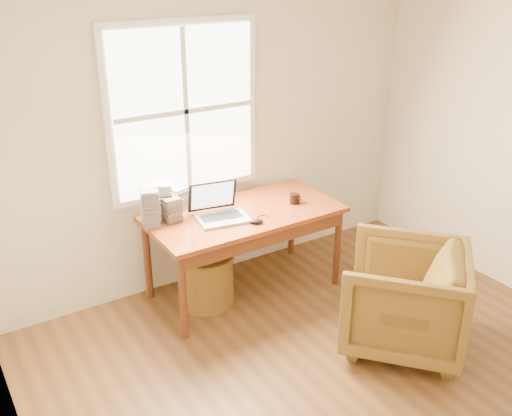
{
  "coord_description": "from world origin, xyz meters",
  "views": [
    {
      "loc": [
        -2.21,
        -1.87,
        2.67
      ],
      "look_at": [
        0.02,
        1.65,
        0.83
      ],
      "focal_mm": 40.0,
      "sensor_mm": 36.0,
      "label": 1
    }
  ],
  "objects_px": {
    "desk": "(244,214)",
    "coffee_mug": "(294,199)",
    "laptop": "(223,203)",
    "cd_stack_a": "(163,201)",
    "armchair": "(404,297)",
    "wicker_stool": "(207,279)"
  },
  "relations": [
    {
      "from": "desk",
      "to": "wicker_stool",
      "type": "distance_m",
      "value": 0.63
    },
    {
      "from": "cd_stack_a",
      "to": "coffee_mug",
      "type": "bearing_deg",
      "value": -17.33
    },
    {
      "from": "desk",
      "to": "armchair",
      "type": "relative_size",
      "value": 1.86
    },
    {
      "from": "desk",
      "to": "coffee_mug",
      "type": "relative_size",
      "value": 18.18
    },
    {
      "from": "cd_stack_a",
      "to": "laptop",
      "type": "bearing_deg",
      "value": -38.53
    },
    {
      "from": "desk",
      "to": "wicker_stool",
      "type": "height_order",
      "value": "desk"
    },
    {
      "from": "laptop",
      "to": "cd_stack_a",
      "type": "distance_m",
      "value": 0.48
    },
    {
      "from": "desk",
      "to": "cd_stack_a",
      "type": "bearing_deg",
      "value": 157.61
    },
    {
      "from": "armchair",
      "to": "laptop",
      "type": "bearing_deg",
      "value": -96.47
    },
    {
      "from": "wicker_stool",
      "to": "coffee_mug",
      "type": "distance_m",
      "value": 1.0
    },
    {
      "from": "armchair",
      "to": "coffee_mug",
      "type": "bearing_deg",
      "value": -123.72
    },
    {
      "from": "wicker_stool",
      "to": "desk",
      "type": "bearing_deg",
      "value": 0.0
    },
    {
      "from": "laptop",
      "to": "coffee_mug",
      "type": "bearing_deg",
      "value": 7.91
    },
    {
      "from": "desk",
      "to": "armchair",
      "type": "distance_m",
      "value": 1.43
    },
    {
      "from": "armchair",
      "to": "wicker_stool",
      "type": "relative_size",
      "value": 1.94
    },
    {
      "from": "laptop",
      "to": "coffee_mug",
      "type": "height_order",
      "value": "laptop"
    },
    {
      "from": "laptop",
      "to": "cd_stack_a",
      "type": "xyz_separation_m",
      "value": [
        -0.38,
        0.3,
        -0.01
      ]
    },
    {
      "from": "armchair",
      "to": "coffee_mug",
      "type": "relative_size",
      "value": 9.77
    },
    {
      "from": "armchair",
      "to": "laptop",
      "type": "height_order",
      "value": "laptop"
    },
    {
      "from": "laptop",
      "to": "coffee_mug",
      "type": "xyz_separation_m",
      "value": [
        0.68,
        -0.03,
        -0.11
      ]
    },
    {
      "from": "desk",
      "to": "laptop",
      "type": "relative_size",
      "value": 3.8
    },
    {
      "from": "wicker_stool",
      "to": "coffee_mug",
      "type": "height_order",
      "value": "coffee_mug"
    }
  ]
}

